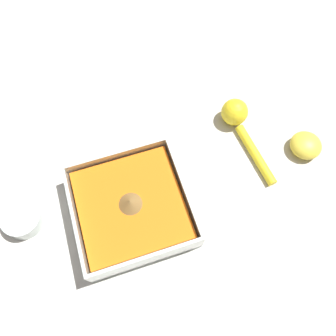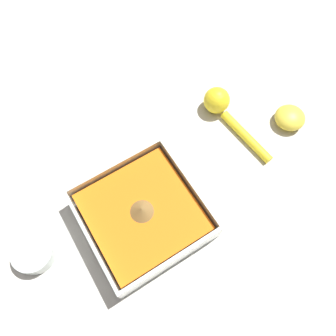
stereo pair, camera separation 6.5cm
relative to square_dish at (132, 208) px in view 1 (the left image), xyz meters
The scene contains 5 objects.
ground_plane 0.06m from the square_dish, 66.07° to the right, with size 4.00×4.00×0.00m, color beige.
square_dish is the anchor object (origin of this frame).
spice_bowl 0.21m from the square_dish, 13.93° to the right, with size 0.08×0.08×0.03m.
lemon_squeezer 0.30m from the square_dish, 156.52° to the right, with size 0.06×0.20×0.06m.
lemon_half 0.39m from the square_dish, behind, with size 0.07×0.07×0.04m.
Camera 1 is at (-0.03, 0.25, 0.63)m, focal length 35.00 mm.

